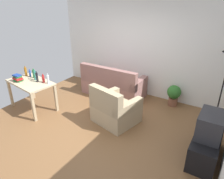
# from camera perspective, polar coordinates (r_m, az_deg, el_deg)

# --- Properties ---
(ground_plane) EXTENTS (5.20, 4.40, 0.02)m
(ground_plane) POSITION_cam_1_polar(r_m,az_deg,el_deg) (4.84, -4.20, -10.05)
(ground_plane) COLOR brown
(wall_rear) EXTENTS (5.20, 0.10, 2.70)m
(wall_rear) POSITION_cam_1_polar(r_m,az_deg,el_deg) (6.06, 7.89, 11.13)
(wall_rear) COLOR white
(wall_rear) RESTS_ON ground_plane
(couch) EXTENTS (1.78, 0.84, 0.92)m
(couch) POSITION_cam_1_polar(r_m,az_deg,el_deg) (6.12, 0.17, 1.19)
(couch) COLOR #996B66
(couch) RESTS_ON ground_plane
(tv_stand) EXTENTS (0.44, 1.10, 0.48)m
(tv_stand) POSITION_cam_1_polar(r_m,az_deg,el_deg) (4.24, 24.19, -14.03)
(tv_stand) COLOR black
(tv_stand) RESTS_ON ground_plane
(tv) EXTENTS (0.41, 0.60, 0.44)m
(tv) POSITION_cam_1_polar(r_m,az_deg,el_deg) (3.99, 25.38, -8.82)
(tv) COLOR #2D2D33
(tv) RESTS_ON tv_stand
(desk) EXTENTS (1.29, 0.87, 0.76)m
(desk) POSITION_cam_1_polar(r_m,az_deg,el_deg) (5.62, -21.26, 1.02)
(desk) COLOR #C6B28E
(desk) RESTS_ON ground_plane
(potted_plant) EXTENTS (0.36, 0.36, 0.57)m
(potted_plant) POSITION_cam_1_polar(r_m,az_deg,el_deg) (5.76, 16.51, -1.19)
(potted_plant) COLOR brown
(potted_plant) RESTS_ON ground_plane
(armchair) EXTENTS (1.07, 1.02, 0.92)m
(armchair) POSITION_cam_1_polar(r_m,az_deg,el_deg) (4.81, 0.66, -5.55)
(armchair) COLOR tan
(armchair) RESTS_ON ground_plane
(bottle_amber) EXTENTS (0.07, 0.07, 0.27)m
(bottle_amber) POSITION_cam_1_polar(r_m,az_deg,el_deg) (5.97, -22.48, 4.53)
(bottle_amber) COLOR #9E6019
(bottle_amber) RESTS_ON desk
(bottle_blue) EXTENTS (0.04, 0.04, 0.21)m
(bottle_blue) POSITION_cam_1_polar(r_m,az_deg,el_deg) (5.88, -21.48, 4.11)
(bottle_blue) COLOR #2347A3
(bottle_blue) RESTS_ON desk
(bottle_green) EXTENTS (0.06, 0.06, 0.25)m
(bottle_green) POSITION_cam_1_polar(r_m,az_deg,el_deg) (5.76, -20.55, 4.05)
(bottle_green) COLOR #1E722D
(bottle_green) RESTS_ON desk
(bottle_tall) EXTENTS (0.06, 0.06, 0.27)m
(bottle_tall) POSITION_cam_1_polar(r_m,az_deg,el_deg) (5.59, -20.27, 3.64)
(bottle_tall) COLOR teal
(bottle_tall) RESTS_ON desk
(bottle_dark) EXTENTS (0.05, 0.05, 0.28)m
(bottle_dark) POSITION_cam_1_polar(r_m,az_deg,el_deg) (5.45, -19.79, 3.18)
(bottle_dark) COLOR black
(bottle_dark) RESTS_ON desk
(bottle_red) EXTENTS (0.06, 0.06, 0.22)m
(bottle_red) POSITION_cam_1_polar(r_m,az_deg,el_deg) (5.37, -18.24, 2.79)
(bottle_red) COLOR #AD2323
(bottle_red) RESTS_ON desk
(bottle_clear) EXTENTS (0.06, 0.06, 0.25)m
(bottle_clear) POSITION_cam_1_polar(r_m,az_deg,el_deg) (5.26, -17.06, 2.67)
(bottle_clear) COLOR silver
(bottle_clear) RESTS_ON desk
(book_stack) EXTENTS (0.27, 0.21, 0.17)m
(book_stack) POSITION_cam_1_polar(r_m,az_deg,el_deg) (5.69, -24.34, 2.87)
(book_stack) COLOR #236B33
(book_stack) RESTS_ON desk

